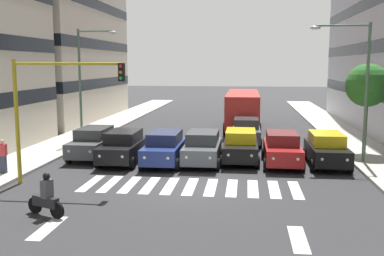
{
  "coord_description": "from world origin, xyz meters",
  "views": [
    {
      "loc": [
        -2.33,
        18.83,
        5.28
      ],
      "look_at": [
        0.31,
        -3.18,
        2.12
      ],
      "focal_mm": 41.98,
      "sensor_mm": 36.0,
      "label": 1
    }
  ],
  "objects_px": {
    "car_4": "(164,148)",
    "bus_behind_traffic": "(243,107)",
    "car_0": "(327,149)",
    "car_6": "(94,142)",
    "street_tree_1": "(367,86)",
    "car_2": "(241,146)",
    "car_3": "(203,147)",
    "motorcycle_with_rider": "(46,198)",
    "car_row2_0": "(246,131)",
    "street_lamp_left": "(357,77)",
    "street_lamp_right": "(85,74)",
    "pedestrian_waiting": "(3,156)",
    "car_5": "(123,146)",
    "car_1": "(282,148)",
    "traffic_light_gantry": "(48,100)"
  },
  "relations": [
    {
      "from": "car_4",
      "to": "bus_behind_traffic",
      "type": "xyz_separation_m",
      "value": [
        -4.01,
        -13.61,
        0.97
      ]
    },
    {
      "from": "car_0",
      "to": "car_6",
      "type": "height_order",
      "value": "same"
    },
    {
      "from": "bus_behind_traffic",
      "to": "street_tree_1",
      "type": "relative_size",
      "value": 2.03
    },
    {
      "from": "car_2",
      "to": "car_3",
      "type": "xyz_separation_m",
      "value": [
        2.0,
        0.77,
        0.0
      ]
    },
    {
      "from": "motorcycle_with_rider",
      "to": "car_row2_0",
      "type": "bearing_deg",
      "value": -114.31
    },
    {
      "from": "car_6",
      "to": "street_lamp_left",
      "type": "height_order",
      "value": "street_lamp_left"
    },
    {
      "from": "motorcycle_with_rider",
      "to": "car_4",
      "type": "bearing_deg",
      "value": -106.79
    },
    {
      "from": "bus_behind_traffic",
      "to": "street_lamp_right",
      "type": "distance_m",
      "value": 13.31
    },
    {
      "from": "car_2",
      "to": "pedestrian_waiting",
      "type": "xyz_separation_m",
      "value": [
        11.14,
        4.57,
        0.11
      ]
    },
    {
      "from": "car_5",
      "to": "car_6",
      "type": "relative_size",
      "value": 1.0
    },
    {
      "from": "street_lamp_left",
      "to": "pedestrian_waiting",
      "type": "bearing_deg",
      "value": 15.57
    },
    {
      "from": "car_0",
      "to": "car_6",
      "type": "relative_size",
      "value": 1.0
    },
    {
      "from": "car_1",
      "to": "car_6",
      "type": "height_order",
      "value": "same"
    },
    {
      "from": "car_3",
      "to": "street_tree_1",
      "type": "xyz_separation_m",
      "value": [
        -9.2,
        -3.57,
        3.17
      ]
    },
    {
      "from": "car_0",
      "to": "car_row2_0",
      "type": "relative_size",
      "value": 1.0
    },
    {
      "from": "car_1",
      "to": "pedestrian_waiting",
      "type": "relative_size",
      "value": 2.72
    },
    {
      "from": "traffic_light_gantry",
      "to": "street_tree_1",
      "type": "relative_size",
      "value": 1.06
    },
    {
      "from": "street_tree_1",
      "to": "street_lamp_right",
      "type": "bearing_deg",
      "value": -5.74
    },
    {
      "from": "car_6",
      "to": "street_tree_1",
      "type": "relative_size",
      "value": 0.86
    },
    {
      "from": "car_1",
      "to": "street_lamp_right",
      "type": "xyz_separation_m",
      "value": [
        12.47,
        -5.11,
        3.75
      ]
    },
    {
      "from": "car_2",
      "to": "pedestrian_waiting",
      "type": "relative_size",
      "value": 2.72
    },
    {
      "from": "car_0",
      "to": "pedestrian_waiting",
      "type": "distance_m",
      "value": 16.15
    },
    {
      "from": "bus_behind_traffic",
      "to": "car_3",
      "type": "bearing_deg",
      "value": 81.43
    },
    {
      "from": "motorcycle_with_rider",
      "to": "traffic_light_gantry",
      "type": "height_order",
      "value": "traffic_light_gantry"
    },
    {
      "from": "car_2",
      "to": "car_0",
      "type": "bearing_deg",
      "value": 174.26
    },
    {
      "from": "car_3",
      "to": "street_lamp_right",
      "type": "height_order",
      "value": "street_lamp_right"
    },
    {
      "from": "car_3",
      "to": "car_6",
      "type": "relative_size",
      "value": 1.0
    },
    {
      "from": "bus_behind_traffic",
      "to": "street_lamp_left",
      "type": "relative_size",
      "value": 1.45
    },
    {
      "from": "car_2",
      "to": "car_6",
      "type": "distance_m",
      "value": 8.29
    },
    {
      "from": "bus_behind_traffic",
      "to": "car_5",
      "type": "bearing_deg",
      "value": 65.04
    },
    {
      "from": "car_1",
      "to": "street_tree_1",
      "type": "relative_size",
      "value": 0.86
    },
    {
      "from": "bus_behind_traffic",
      "to": "traffic_light_gantry",
      "type": "height_order",
      "value": "traffic_light_gantry"
    },
    {
      "from": "car_1",
      "to": "car_4",
      "type": "distance_m",
      "value": 6.21
    },
    {
      "from": "street_lamp_right",
      "to": "car_1",
      "type": "bearing_deg",
      "value": 157.73
    },
    {
      "from": "car_5",
      "to": "car_row2_0",
      "type": "bearing_deg",
      "value": -135.0
    },
    {
      "from": "car_6",
      "to": "car_row2_0",
      "type": "relative_size",
      "value": 1.0
    },
    {
      "from": "car_0",
      "to": "pedestrian_waiting",
      "type": "height_order",
      "value": "pedestrian_waiting"
    },
    {
      "from": "car_1",
      "to": "car_2",
      "type": "distance_m",
      "value": 2.25
    },
    {
      "from": "pedestrian_waiting",
      "to": "car_6",
      "type": "bearing_deg",
      "value": -121.65
    },
    {
      "from": "car_4",
      "to": "traffic_light_gantry",
      "type": "bearing_deg",
      "value": 47.9
    },
    {
      "from": "car_4",
      "to": "street_lamp_left",
      "type": "distance_m",
      "value": 10.76
    },
    {
      "from": "car_0",
      "to": "pedestrian_waiting",
      "type": "relative_size",
      "value": 2.72
    },
    {
      "from": "car_2",
      "to": "car_6",
      "type": "bearing_deg",
      "value": -0.31
    },
    {
      "from": "motorcycle_with_rider",
      "to": "street_lamp_left",
      "type": "bearing_deg",
      "value": -141.79
    },
    {
      "from": "street_lamp_right",
      "to": "car_5",
      "type": "bearing_deg",
      "value": 125.81
    },
    {
      "from": "car_row2_0",
      "to": "street_tree_1",
      "type": "relative_size",
      "value": 0.86
    },
    {
      "from": "car_0",
      "to": "street_lamp_left",
      "type": "relative_size",
      "value": 0.61
    },
    {
      "from": "street_lamp_left",
      "to": "motorcycle_with_rider",
      "type": "bearing_deg",
      "value": 38.21
    },
    {
      "from": "car_2",
      "to": "bus_behind_traffic",
      "type": "xyz_separation_m",
      "value": [
        0.0,
        -12.53,
        0.97
      ]
    },
    {
      "from": "car_3",
      "to": "traffic_light_gantry",
      "type": "distance_m",
      "value": 8.48
    }
  ]
}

